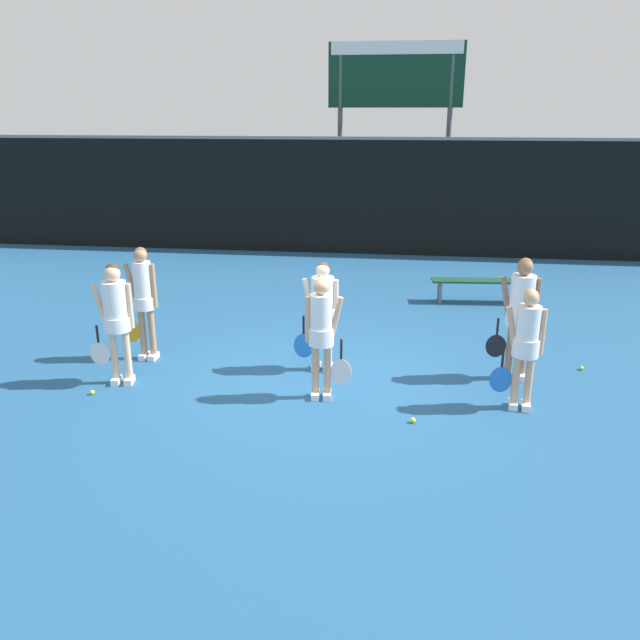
{
  "coord_description": "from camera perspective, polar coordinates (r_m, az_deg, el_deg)",
  "views": [
    {
      "loc": [
        1.08,
        -8.3,
        3.73
      ],
      "look_at": [
        0.01,
        -0.05,
        0.94
      ],
      "focal_mm": 35.0,
      "sensor_mm": 36.0,
      "label": 1
    }
  ],
  "objects": [
    {
      "name": "tennis_ball_4",
      "position": [
        10.27,
        22.79,
        -4.07
      ],
      "size": [
        0.07,
        0.07,
        0.07
      ],
      "primitive_type": "sphere",
      "color": "#CCE033",
      "rests_on": "ground_plane"
    },
    {
      "name": "player_1",
      "position": [
        8.25,
        0.17,
        -0.82
      ],
      "size": [
        0.63,
        0.34,
        1.7
      ],
      "rotation": [
        0.0,
        0.0,
        0.1
      ],
      "color": "tan",
      "rests_on": "ground_plane"
    },
    {
      "name": "player_2",
      "position": [
        8.4,
        18.3,
        -1.81
      ],
      "size": [
        0.63,
        0.34,
        1.62
      ],
      "rotation": [
        0.0,
        0.0,
        -0.13
      ],
      "color": "tan",
      "rests_on": "ground_plane"
    },
    {
      "name": "tennis_ball_1",
      "position": [
        8.03,
        8.49,
        -9.06
      ],
      "size": [
        0.07,
        0.07,
        0.07
      ],
      "primitive_type": "sphere",
      "color": "#CCE033",
      "rests_on": "ground_plane"
    },
    {
      "name": "tennis_ball_2",
      "position": [
        10.52,
        -0.72,
        -2.01
      ],
      "size": [
        0.07,
        0.07,
        0.07
      ],
      "primitive_type": "sphere",
      "color": "#CCE033",
      "rests_on": "ground_plane"
    },
    {
      "name": "fence_windscreen",
      "position": [
        17.05,
        3.79,
        11.22
      ],
      "size": [
        60.0,
        0.08,
        3.1
      ],
      "color": "black",
      "rests_on": "ground_plane"
    },
    {
      "name": "ground_plane",
      "position": [
        9.16,
        -0.0,
        -5.47
      ],
      "size": [
        140.0,
        140.0,
        0.0
      ],
      "primitive_type": "plane",
      "color": "#235684"
    },
    {
      "name": "tennis_ball_3",
      "position": [
        9.24,
        -20.11,
        -6.23
      ],
      "size": [
        0.07,
        0.07,
        0.07
      ],
      "primitive_type": "sphere",
      "color": "#CCE033",
      "rests_on": "ground_plane"
    },
    {
      "name": "player_4",
      "position": [
        9.19,
        0.2,
        1.11
      ],
      "size": [
        0.68,
        0.39,
        1.66
      ],
      "rotation": [
        0.0,
        0.0,
        -0.08
      ],
      "color": "beige",
      "rests_on": "ground_plane"
    },
    {
      "name": "scoreboard",
      "position": [
        18.51,
        6.9,
        20.16
      ],
      "size": [
        3.72,
        0.15,
        5.53
      ],
      "color": "#515156",
      "rests_on": "ground_plane"
    },
    {
      "name": "player_0",
      "position": [
        9.14,
        -18.17,
        0.59
      ],
      "size": [
        0.66,
        0.39,
        1.76
      ],
      "rotation": [
        0.0,
        0.0,
        0.16
      ],
      "color": "beige",
      "rests_on": "ground_plane"
    },
    {
      "name": "player_3",
      "position": [
        9.96,
        -15.84,
        2.21
      ],
      "size": [
        0.63,
        0.32,
        1.79
      ],
      "rotation": [
        0.0,
        0.0,
        -0.01
      ],
      "color": "tan",
      "rests_on": "ground_plane"
    },
    {
      "name": "player_5",
      "position": [
        9.29,
        17.86,
        1.07
      ],
      "size": [
        0.68,
        0.39,
        1.8
      ],
      "rotation": [
        0.0,
        0.0,
        -0.14
      ],
      "color": "#8C664C",
      "rests_on": "ground_plane"
    },
    {
      "name": "bench_courtside",
      "position": [
        13.1,
        14.35,
        3.31
      ],
      "size": [
        1.94,
        0.51,
        0.48
      ],
      "rotation": [
        0.0,
        0.0,
        0.08
      ],
      "color": "#19472D",
      "rests_on": "ground_plane"
    }
  ]
}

